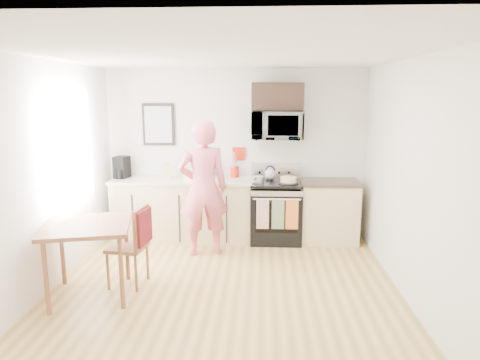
{
  "coord_description": "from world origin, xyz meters",
  "views": [
    {
      "loc": [
        0.41,
        -4.33,
        2.22
      ],
      "look_at": [
        0.13,
        1.0,
        1.14
      ],
      "focal_mm": 32.0,
      "sensor_mm": 36.0,
      "label": 1
    }
  ],
  "objects_px": {
    "person": "(203,188)",
    "dining_table": "(88,232)",
    "range": "(276,213)",
    "chair": "(138,236)",
    "microwave": "(277,125)",
    "cake": "(289,180)"
  },
  "relations": [
    {
      "from": "person",
      "to": "dining_table",
      "type": "bearing_deg",
      "value": 36.9
    },
    {
      "from": "person",
      "to": "range",
      "type": "bearing_deg",
      "value": -164.51
    },
    {
      "from": "range",
      "to": "person",
      "type": "distance_m",
      "value": 1.29
    },
    {
      "from": "range",
      "to": "chair",
      "type": "bearing_deg",
      "value": -134.7
    },
    {
      "from": "microwave",
      "to": "dining_table",
      "type": "distance_m",
      "value": 3.11
    },
    {
      "from": "chair",
      "to": "range",
      "type": "bearing_deg",
      "value": 52.46
    },
    {
      "from": "person",
      "to": "dining_table",
      "type": "xyz_separation_m",
      "value": [
        -1.08,
        -1.36,
        -0.2
      ]
    },
    {
      "from": "person",
      "to": "chair",
      "type": "height_order",
      "value": "person"
    },
    {
      "from": "range",
      "to": "person",
      "type": "xyz_separation_m",
      "value": [
        -1.02,
        -0.59,
        0.51
      ]
    },
    {
      "from": "person",
      "to": "chair",
      "type": "distance_m",
      "value": 1.28
    },
    {
      "from": "dining_table",
      "to": "chair",
      "type": "height_order",
      "value": "chair"
    },
    {
      "from": "dining_table",
      "to": "cake",
      "type": "bearing_deg",
      "value": 38.92
    },
    {
      "from": "person",
      "to": "cake",
      "type": "distance_m",
      "value": 1.29
    },
    {
      "from": "microwave",
      "to": "person",
      "type": "distance_m",
      "value": 1.48
    },
    {
      "from": "range",
      "to": "dining_table",
      "type": "xyz_separation_m",
      "value": [
        -2.1,
        -1.95,
        0.3
      ]
    },
    {
      "from": "microwave",
      "to": "chair",
      "type": "height_order",
      "value": "microwave"
    },
    {
      "from": "dining_table",
      "to": "microwave",
      "type": "bearing_deg",
      "value": 44.35
    },
    {
      "from": "cake",
      "to": "person",
      "type": "bearing_deg",
      "value": -158.09
    },
    {
      "from": "dining_table",
      "to": "range",
      "type": "bearing_deg",
      "value": 42.86
    },
    {
      "from": "person",
      "to": "cake",
      "type": "xyz_separation_m",
      "value": [
        1.2,
        0.48,
        0.03
      ]
    },
    {
      "from": "range",
      "to": "cake",
      "type": "height_order",
      "value": "range"
    },
    {
      "from": "microwave",
      "to": "person",
      "type": "bearing_deg",
      "value": -145.72
    }
  ]
}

